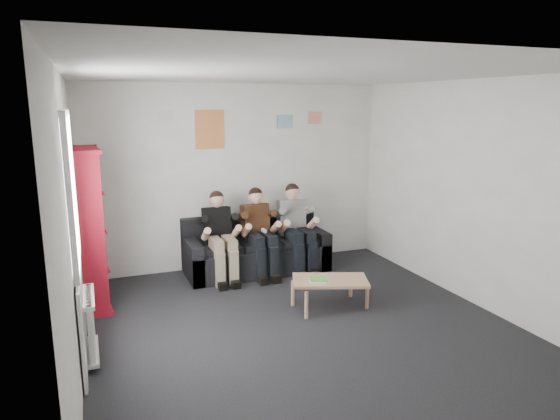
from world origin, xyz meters
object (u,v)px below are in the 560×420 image
sofa (256,252)px  person_left (221,237)px  coffee_table (330,282)px  person_middle (260,233)px  bookshelf (91,229)px  person_right (297,228)px

sofa → person_left: person_left is taller
coffee_table → person_middle: person_middle is taller
person_left → coffee_table: bearing=-57.0°
person_middle → bookshelf: bearing=-174.6°
coffee_table → bookshelf: bearing=157.4°
person_left → person_right: bearing=-1.2°
coffee_table → person_right: size_ratio=0.70×
coffee_table → person_middle: 1.52m
person_left → person_middle: person_middle is taller
sofa → person_middle: person_middle is taller
person_middle → person_right: (0.57, -0.00, 0.01)m
bookshelf → sofa: bearing=8.0°
person_right → person_left: bearing=-173.3°
bookshelf → person_middle: 2.27m
bookshelf → person_left: 1.72m
coffee_table → person_left: size_ratio=0.72×
sofa → person_right: bearing=-18.6°
sofa → person_middle: (-0.00, -0.19, 0.33)m
bookshelf → coffee_table: size_ratio=2.16×
person_middle → sofa: bearing=86.7°
sofa → bookshelf: size_ratio=1.07×
sofa → person_middle: bearing=-90.0°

